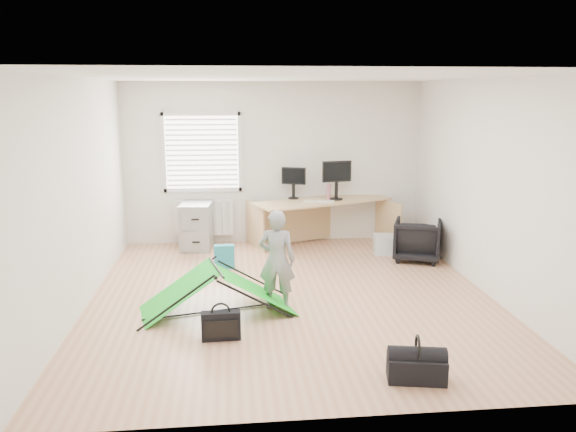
{
  "coord_description": "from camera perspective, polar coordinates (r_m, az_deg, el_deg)",
  "views": [
    {
      "loc": [
        -0.72,
        -6.69,
        2.53
      ],
      "look_at": [
        0.0,
        0.4,
        0.95
      ],
      "focal_mm": 35.0,
      "sensor_mm": 36.0,
      "label": 1
    }
  ],
  "objects": [
    {
      "name": "white_box",
      "position": [
        6.09,
        -6.95,
        -11.66
      ],
      "size": [
        0.11,
        0.11,
        0.09
      ],
      "primitive_type": "cube",
      "rotation": [
        0.0,
        0.0,
        -0.23
      ],
      "color": "silver",
      "rests_on": "ground"
    },
    {
      "name": "window",
      "position": [
        9.46,
        -8.74,
        6.41
      ],
      "size": [
        1.2,
        0.06,
        1.2
      ],
      "primitive_type": "cube",
      "color": "silver",
      "rests_on": "back_wall"
    },
    {
      "name": "tote_bag",
      "position": [
        8.27,
        -6.48,
        -4.12
      ],
      "size": [
        0.3,
        0.13,
        0.35
      ],
      "primitive_type": "cube",
      "rotation": [
        0.0,
        0.0,
        -0.01
      ],
      "color": "teal",
      "rests_on": "ground"
    },
    {
      "name": "kite",
      "position": [
        6.65,
        -7.21,
        -7.46
      ],
      "size": [
        1.87,
        1.15,
        0.54
      ],
      "primitive_type": null,
      "rotation": [
        0.0,
        0.0,
        0.23
      ],
      "color": "#11BC1E",
      "rests_on": "ground"
    },
    {
      "name": "person",
      "position": [
        6.62,
        -1.15,
        -4.46
      ],
      "size": [
        0.48,
        0.37,
        1.2
      ],
      "primitive_type": "imported",
      "rotation": [
        0.0,
        0.0,
        2.95
      ],
      "color": "gray",
      "rests_on": "ground"
    },
    {
      "name": "keyboard",
      "position": [
        9.14,
        3.18,
        1.5
      ],
      "size": [
        0.52,
        0.29,
        0.02
      ],
      "primitive_type": "cube",
      "rotation": [
        0.0,
        0.0,
        -0.27
      ],
      "color": "beige",
      "rests_on": "desk"
    },
    {
      "name": "laptop_bag",
      "position": [
        5.98,
        -6.82,
        -11.0
      ],
      "size": [
        0.41,
        0.14,
        0.3
      ],
      "primitive_type": "cube",
      "rotation": [
        0.0,
        0.0,
        0.04
      ],
      "color": "black",
      "rests_on": "ground"
    },
    {
      "name": "monitor_left",
      "position": [
        9.39,
        0.56,
        2.94
      ],
      "size": [
        0.41,
        0.22,
        0.39
      ],
      "primitive_type": "cube",
      "rotation": [
        0.0,
        0.0,
        -0.35
      ],
      "color": "black",
      "rests_on": "desk"
    },
    {
      "name": "thermos",
      "position": [
        9.37,
        4.16,
        2.49
      ],
      "size": [
        0.09,
        0.09,
        0.26
      ],
      "primitive_type": "cylinder",
      "rotation": [
        0.0,
        0.0,
        -0.32
      ],
      "color": "#AC6070",
      "rests_on": "desk"
    },
    {
      "name": "filing_cabinet",
      "position": [
        9.33,
        -9.25,
        -0.99
      ],
      "size": [
        0.55,
        0.7,
        0.76
      ],
      "primitive_type": "cube",
      "rotation": [
        0.0,
        0.0,
        -0.1
      ],
      "color": "gray",
      "rests_on": "ground"
    },
    {
      "name": "monitor_right",
      "position": [
        9.33,
        4.93,
        3.11
      ],
      "size": [
        0.51,
        0.2,
        0.48
      ],
      "primitive_type": "cube",
      "rotation": [
        0.0,
        0.0,
        0.19
      ],
      "color": "black",
      "rests_on": "desk"
    },
    {
      "name": "duffel_bag",
      "position": [
        5.32,
        12.92,
        -14.87
      ],
      "size": [
        0.55,
        0.35,
        0.22
      ],
      "primitive_type": "cube",
      "rotation": [
        0.0,
        0.0,
        -0.19
      ],
      "color": "black",
      "rests_on": "ground"
    },
    {
      "name": "back_wall",
      "position": [
        9.54,
        -1.44,
        5.39
      ],
      "size": [
        5.0,
        0.02,
        2.7
      ],
      "primitive_type": "cube",
      "color": "silver",
      "rests_on": "ground"
    },
    {
      "name": "ground",
      "position": [
        7.18,
        0.33,
        -8.11
      ],
      "size": [
        5.5,
        5.5,
        0.0
      ],
      "primitive_type": "plane",
      "color": "tan",
      "rests_on": "ground"
    },
    {
      "name": "radiator",
      "position": [
        9.6,
        -8.53,
        -0.16
      ],
      "size": [
        1.0,
        0.12,
        0.6
      ],
      "primitive_type": "cube",
      "color": "silver",
      "rests_on": "back_wall"
    },
    {
      "name": "desk",
      "position": [
        9.39,
        3.52,
        -0.7
      ],
      "size": [
        2.39,
        1.5,
        0.78
      ],
      "primitive_type": "cube",
      "rotation": [
        0.0,
        0.0,
        0.37
      ],
      "color": "tan",
      "rests_on": "ground"
    },
    {
      "name": "storage_crate",
      "position": [
        9.13,
        10.31,
        -2.85
      ],
      "size": [
        0.56,
        0.43,
        0.29
      ],
      "primitive_type": "cube",
      "rotation": [
        0.0,
        0.0,
        -0.14
      ],
      "color": "silver",
      "rests_on": "ground"
    },
    {
      "name": "office_chair",
      "position": [
        8.81,
        13.0,
        -2.39
      ],
      "size": [
        0.88,
        0.89,
        0.63
      ],
      "primitive_type": "imported",
      "rotation": [
        0.0,
        0.0,
        2.77
      ],
      "color": "black",
      "rests_on": "ground"
    }
  ]
}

